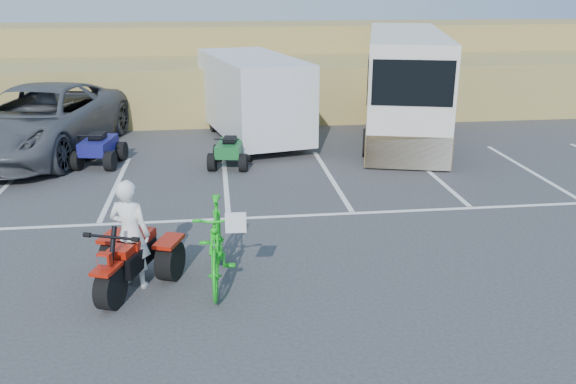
{
  "coord_description": "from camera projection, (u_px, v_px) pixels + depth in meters",
  "views": [
    {
      "loc": [
        -0.21,
        -9.73,
        4.75
      ],
      "look_at": [
        1.11,
        1.11,
        1.0
      ],
      "focal_mm": 38.0,
      "sensor_mm": 36.0,
      "label": 1
    }
  ],
  "objects": [
    {
      "name": "grey_pickup",
      "position": [
        39.0,
        121.0,
        17.65
      ],
      "size": [
        4.65,
        7.57,
        1.96
      ],
      "primitive_type": "imported",
      "rotation": [
        0.0,
        0.0,
        -0.21
      ],
      "color": "#4A4C52",
      "rests_on": "ground"
    },
    {
      "name": "quad_atv_blue",
      "position": [
        101.0,
        165.0,
        16.79
      ],
      "size": [
        1.38,
        1.7,
        1.0
      ],
      "primitive_type": null,
      "rotation": [
        0.0,
        0.0,
        -0.17
      ],
      "color": "navy",
      "rests_on": "ground"
    },
    {
      "name": "cargo_trailer",
      "position": [
        252.0,
        95.0,
        19.19
      ],
      "size": [
        3.42,
        5.97,
        2.62
      ],
      "rotation": [
        0.0,
        0.0,
        0.22
      ],
      "color": "silver",
      "rests_on": "ground"
    },
    {
      "name": "grass_embankment",
      "position": [
        218.0,
        70.0,
        24.77
      ],
      "size": [
        40.0,
        8.5,
        3.1
      ],
      "color": "olive",
      "rests_on": "ground"
    },
    {
      "name": "red_trike_atv",
      "position": [
        131.0,
        289.0,
        9.98
      ],
      "size": [
        1.85,
        2.12,
        1.16
      ],
      "primitive_type": null,
      "rotation": [
        0.0,
        0.0,
        -0.34
      ],
      "color": "#A01609",
      "rests_on": "ground"
    },
    {
      "name": "parking_stripes",
      "position": [
        263.0,
        192.0,
        14.62
      ],
      "size": [
        28.0,
        5.16,
        0.01
      ],
      "color": "white",
      "rests_on": "ground"
    },
    {
      "name": "quad_atv_green",
      "position": [
        231.0,
        166.0,
        16.69
      ],
      "size": [
        1.28,
        1.56,
        0.91
      ],
      "primitive_type": null,
      "rotation": [
        0.0,
        0.0,
        -0.18
      ],
      "color": "#155E27",
      "rests_on": "ground"
    },
    {
      "name": "green_dirt_bike",
      "position": [
        216.0,
        243.0,
        10.04
      ],
      "size": [
        0.77,
        2.34,
        1.39
      ],
      "primitive_type": "imported",
      "rotation": [
        0.0,
        0.0,
        -0.05
      ],
      "color": "#14BF19",
      "rests_on": "ground"
    },
    {
      "name": "rv_motorhome",
      "position": [
        403.0,
        91.0,
        20.01
      ],
      "size": [
        4.52,
        9.31,
        3.25
      ],
      "rotation": [
        0.0,
        0.0,
        -0.26
      ],
      "color": "silver",
      "rests_on": "ground"
    },
    {
      "name": "rider",
      "position": [
        130.0,
        234.0,
        9.82
      ],
      "size": [
        0.78,
        0.64,
        1.83
      ],
      "primitive_type": "imported",
      "rotation": [
        0.0,
        0.0,
        2.8
      ],
      "color": "white",
      "rests_on": "ground"
    },
    {
      "name": "ground",
      "position": [
        233.0,
        269.0,
        10.7
      ],
      "size": [
        100.0,
        100.0,
        0.0
      ],
      "primitive_type": "plane",
      "color": "#353537",
      "rests_on": "ground"
    }
  ]
}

